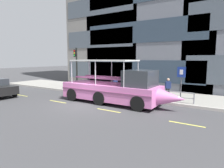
{
  "coord_description": "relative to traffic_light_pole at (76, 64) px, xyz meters",
  "views": [
    {
      "loc": [
        9.21,
        -10.72,
        3.32
      ],
      "look_at": [
        0.77,
        2.28,
        1.3
      ],
      "focal_mm": 31.13,
      "sensor_mm": 36.0,
      "label": 1
    }
  ],
  "objects": [
    {
      "name": "lane_centreline",
      "position": [
        4.61,
        -4.51,
        -2.74
      ],
      "size": [
        25.8,
        0.12,
        0.01
      ],
      "color": "#DBD64C",
      "rests_on": "ground_plane"
    },
    {
      "name": "ground_plane",
      "position": [
        4.61,
        -3.9,
        -2.75
      ],
      "size": [
        120.0,
        120.0,
        0.0
      ],
      "primitive_type": "plane",
      "color": "#3D3D3F"
    },
    {
      "name": "pedestrian_near_bow",
      "position": [
        9.26,
        0.56,
        -1.59
      ],
      "size": [
        0.45,
        0.25,
        1.62
      ],
      "color": "black",
      "rests_on": "sidewalk"
    },
    {
      "name": "pedestrian_mid_right",
      "position": [
        4.34,
        0.54,
        -1.63
      ],
      "size": [
        0.42,
        0.26,
        1.55
      ],
      "color": "#1E2338",
      "rests_on": "sidewalk"
    },
    {
      "name": "traffic_light_pole",
      "position": [
        0.0,
        0.0,
        0.0
      ],
      "size": [
        0.24,
        0.46,
        4.24
      ],
      "color": "black",
      "rests_on": "sidewalk"
    },
    {
      "name": "duck_tour_boat",
      "position": [
        6.37,
        -2.52,
        -1.66
      ],
      "size": [
        9.49,
        2.52,
        3.24
      ],
      "color": "pink",
      "rests_on": "ground_plane"
    },
    {
      "name": "curb_guardrail",
      "position": [
        5.37,
        -0.45,
        -2.02
      ],
      "size": [
        12.18,
        0.09,
        0.8
      ],
      "color": "gray",
      "rests_on": "sidewalk"
    },
    {
      "name": "curb_edge",
      "position": [
        4.61,
        -0.79,
        -2.66
      ],
      "size": [
        32.0,
        0.18,
        0.18
      ],
      "primitive_type": "cube",
      "color": "#B2ADA3",
      "rests_on": "ground_plane"
    },
    {
      "name": "pedestrian_mid_left",
      "position": [
        5.82,
        0.19,
        -1.64
      ],
      "size": [
        0.44,
        0.21,
        1.53
      ],
      "color": "#47423D",
      "rests_on": "sidewalk"
    },
    {
      "name": "leaned_bicycle",
      "position": [
        0.44,
        -0.18,
        -2.19
      ],
      "size": [
        1.74,
        0.46,
        0.96
      ],
      "color": "black",
      "rests_on": "sidewalk"
    },
    {
      "name": "sidewalk",
      "position": [
        4.61,
        1.7,
        -2.66
      ],
      "size": [
        32.0,
        4.8,
        0.18
      ],
      "primitive_type": "cube",
      "color": "gray",
      "rests_on": "ground_plane"
    },
    {
      "name": "parking_sign",
      "position": [
        10.37,
        0.05,
        -0.83
      ],
      "size": [
        0.6,
        0.12,
        2.56
      ],
      "color": "#4C4F54",
      "rests_on": "sidewalk"
    }
  ]
}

